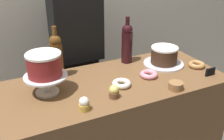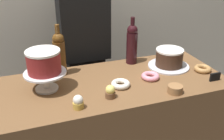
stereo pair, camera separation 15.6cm
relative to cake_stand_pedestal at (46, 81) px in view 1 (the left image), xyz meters
The scene contains 15 objects.
display_counter 0.65m from the cake_stand_pedestal, ahead, with size 1.41×0.60×0.89m.
cake_stand_pedestal is the anchor object (origin of this frame).
white_layer_cake 0.10m from the cake_stand_pedestal, 90.00° to the left, with size 0.19×0.19×0.13m.
silver_serving_platter 0.82m from the cake_stand_pedestal, ahead, with size 0.28×0.28×0.01m.
chocolate_round_cake 0.82m from the cake_stand_pedestal, ahead, with size 0.18×0.18×0.12m.
wine_bottle_dark_red 0.64m from the cake_stand_pedestal, 17.23° to the left, with size 0.08×0.08×0.33m.
wine_bottle_amber 0.22m from the cake_stand_pedestal, 57.35° to the left, with size 0.08×0.08×0.33m.
cupcake_vanilla 0.28m from the cake_stand_pedestal, 62.93° to the right, with size 0.06×0.06×0.07m.
cupcake_lemon 0.38m from the cake_stand_pedestal, 33.19° to the right, with size 0.06×0.06×0.07m.
donut_maple 1.00m from the cake_stand_pedestal, ahead, with size 0.11×0.11×0.03m.
donut_pink 0.63m from the cake_stand_pedestal, ahead, with size 0.11×0.11×0.03m.
donut_sugar 0.43m from the cake_stand_pedestal, 14.89° to the right, with size 0.11×0.11×0.03m.
cookie_stack 0.73m from the cake_stand_pedestal, 22.43° to the right, with size 0.08×0.08×0.04m.
price_sign_chalkboard 1.01m from the cake_stand_pedestal, 13.38° to the right, with size 0.07×0.01×0.05m.
barista_figure 0.62m from the cake_stand_pedestal, 55.08° to the left, with size 0.36×0.22×1.60m.
Camera 1 is at (-0.61, -1.27, 1.64)m, focal length 42.29 mm.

